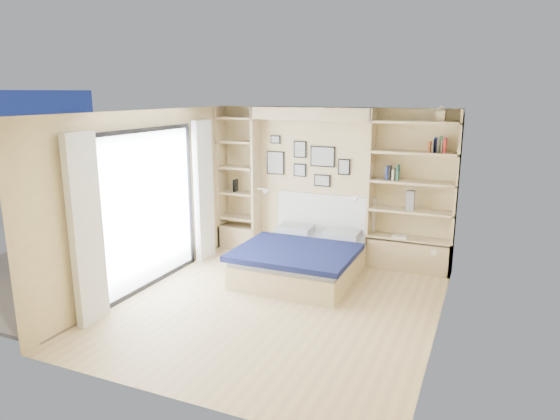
% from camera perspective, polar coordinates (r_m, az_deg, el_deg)
% --- Properties ---
extents(ground, '(4.50, 4.50, 0.00)m').
position_cam_1_polar(ground, '(6.67, -0.31, -10.87)').
color(ground, tan).
rests_on(ground, ground).
extents(room_shell, '(4.50, 4.50, 4.50)m').
position_cam_1_polar(room_shell, '(7.81, 1.54, 1.08)').
color(room_shell, '#D7BE80').
rests_on(room_shell, ground).
extents(bed, '(1.70, 2.10, 1.07)m').
position_cam_1_polar(bed, '(7.63, 2.72, -5.50)').
color(bed, tan).
rests_on(bed, ground).
extents(photo_gallery, '(1.48, 0.02, 0.82)m').
position_cam_1_polar(photo_gallery, '(8.39, 2.92, 5.58)').
color(photo_gallery, black).
rests_on(photo_gallery, ground).
extents(reading_lamps, '(1.92, 0.12, 0.15)m').
position_cam_1_polar(reading_lamps, '(8.22, 3.33, 1.84)').
color(reading_lamps, silver).
rests_on(reading_lamps, ground).
extents(shelf_decor, '(3.51, 0.23, 2.03)m').
position_cam_1_polar(shelf_decor, '(7.81, 14.19, 5.48)').
color(shelf_decor, navy).
rests_on(shelf_decor, ground).
extents(deck, '(3.20, 4.00, 0.05)m').
position_cam_1_polar(deck, '(8.66, -22.86, -6.17)').
color(deck, '#706253').
rests_on(deck, ground).
extents(deck_chair, '(0.42, 0.69, 0.69)m').
position_cam_1_polar(deck_chair, '(8.36, -20.10, -4.25)').
color(deck_chair, tan).
rests_on(deck_chair, ground).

